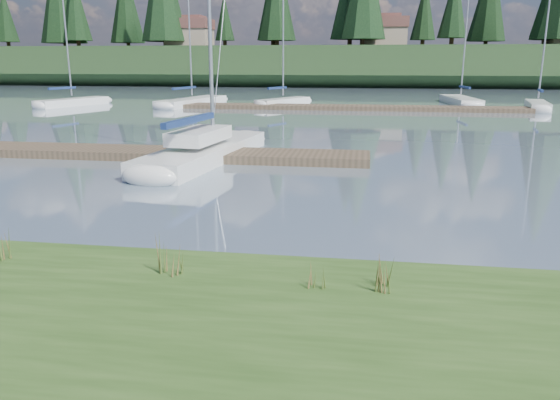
# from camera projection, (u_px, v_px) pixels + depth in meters

# --- Properties ---
(ground) EXTENTS (200.00, 200.00, 0.00)m
(ground) POSITION_uv_depth(u_px,v_px,m) (313.00, 109.00, 39.65)
(ground) COLOR gray
(ground) RESTS_ON ground
(ridge) EXTENTS (200.00, 20.00, 5.00)m
(ridge) POSITION_uv_depth(u_px,v_px,m) (341.00, 67.00, 80.16)
(ridge) COLOR black
(ridge) RESTS_ON ground
(sailboat_main) EXTENTS (2.95, 9.25, 13.05)m
(sailboat_main) POSITION_uv_depth(u_px,v_px,m) (213.00, 146.00, 20.04)
(sailboat_main) COLOR silver
(sailboat_main) RESTS_ON ground
(dock_near) EXTENTS (16.00, 2.00, 0.30)m
(dock_near) POSITION_uv_depth(u_px,v_px,m) (151.00, 153.00, 20.11)
(dock_near) COLOR #4C3D2C
(dock_near) RESTS_ON ground
(dock_far) EXTENTS (26.00, 2.20, 0.30)m
(dock_far) POSITION_uv_depth(u_px,v_px,m) (341.00, 107.00, 39.31)
(dock_far) COLOR #4C3D2C
(dock_far) RESTS_ON ground
(sailboat_bg_0) EXTENTS (3.63, 7.21, 10.45)m
(sailboat_bg_0) POSITION_uv_depth(u_px,v_px,m) (79.00, 101.00, 42.90)
(sailboat_bg_0) COLOR silver
(sailboat_bg_0) RESTS_ON ground
(sailboat_bg_1) EXTENTS (3.85, 9.30, 13.49)m
(sailboat_bg_1) POSITION_uv_depth(u_px,v_px,m) (198.00, 101.00, 43.55)
(sailboat_bg_1) COLOR silver
(sailboat_bg_1) RESTS_ON ground
(sailboat_bg_2) EXTENTS (4.13, 6.14, 9.69)m
(sailboat_bg_2) POSITION_uv_depth(u_px,v_px,m) (287.00, 101.00, 42.91)
(sailboat_bg_2) COLOR silver
(sailboat_bg_2) RESTS_ON ground
(sailboat_bg_3) EXTENTS (2.41, 8.72, 12.58)m
(sailboat_bg_3) POSITION_uv_depth(u_px,v_px,m) (458.00, 100.00, 44.65)
(sailboat_bg_3) COLOR silver
(sailboat_bg_3) RESTS_ON ground
(sailboat_bg_4) EXTENTS (2.41, 6.61, 9.73)m
(sailboat_bg_4) POSITION_uv_depth(u_px,v_px,m) (537.00, 104.00, 39.75)
(sailboat_bg_4) COLOR silver
(sailboat_bg_4) RESTS_ON ground
(weed_0) EXTENTS (0.17, 0.14, 0.66)m
(weed_0) POSITION_uv_depth(u_px,v_px,m) (164.00, 254.00, 8.30)
(weed_0) COLOR #475B23
(weed_0) RESTS_ON bank
(weed_1) EXTENTS (0.17, 0.14, 0.48)m
(weed_1) POSITION_uv_depth(u_px,v_px,m) (181.00, 262.00, 8.17)
(weed_1) COLOR #475B23
(weed_1) RESTS_ON bank
(weed_2) EXTENTS (0.17, 0.14, 0.54)m
(weed_2) POSITION_uv_depth(u_px,v_px,m) (385.00, 271.00, 7.78)
(weed_2) COLOR #475B23
(weed_2) RESTS_ON bank
(weed_3) EXTENTS (0.17, 0.14, 0.66)m
(weed_3) POSITION_uv_depth(u_px,v_px,m) (2.00, 243.00, 8.79)
(weed_3) COLOR #475B23
(weed_3) RESTS_ON bank
(weed_4) EXTENTS (0.17, 0.14, 0.39)m
(weed_4) POSITION_uv_depth(u_px,v_px,m) (317.00, 276.00, 7.76)
(weed_4) COLOR #475B23
(weed_4) RESTS_ON bank
(weed_5) EXTENTS (0.17, 0.14, 0.69)m
(weed_5) POSITION_uv_depth(u_px,v_px,m) (384.00, 274.00, 7.51)
(weed_5) COLOR #475B23
(weed_5) RESTS_ON bank
(mud_lip) EXTENTS (60.00, 0.50, 0.14)m
(mud_lip) POSITION_uv_depth(u_px,v_px,m) (138.00, 265.00, 9.40)
(mud_lip) COLOR #33281C
(mud_lip) RESTS_ON ground
(conifer_1) EXTENTS (4.40, 4.40, 11.30)m
(conifer_1) POSITION_uv_depth(u_px,v_px,m) (75.00, 6.00, 82.01)
(conifer_1) COLOR #382619
(conifer_1) RESTS_ON ridge
(conifer_3) EXTENTS (4.84, 4.84, 12.25)m
(conifer_3) POSITION_uv_depth(u_px,v_px,m) (273.00, 0.00, 78.39)
(conifer_3) COLOR #382619
(conifer_3) RESTS_ON ridge
(conifer_5) EXTENTS (3.96, 3.96, 10.35)m
(conifer_5) POSITION_uv_depth(u_px,v_px,m) (454.00, 3.00, 72.98)
(conifer_5) COLOR #382619
(conifer_5) RESTS_ON ridge
(house_0) EXTENTS (6.30, 5.30, 4.65)m
(house_0) POSITION_uv_depth(u_px,v_px,m) (190.00, 33.00, 79.37)
(house_0) COLOR gray
(house_0) RESTS_ON ridge
(house_1) EXTENTS (6.30, 5.30, 4.65)m
(house_1) POSITION_uv_depth(u_px,v_px,m) (385.00, 31.00, 76.16)
(house_1) COLOR gray
(house_1) RESTS_ON ridge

